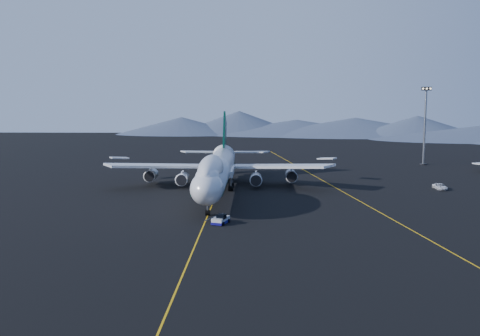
{
  "coord_description": "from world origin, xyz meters",
  "views": [
    {
      "loc": [
        9.39,
        -129.42,
        22.35
      ],
      "look_at": [
        5.56,
        1.0,
        6.0
      ],
      "focal_mm": 40.0,
      "sensor_mm": 36.0,
      "label": 1
    }
  ],
  "objects_px": {
    "boeing_747": "(217,169)",
    "floodlight_mast": "(425,126)",
    "pushback_tug": "(221,220)",
    "service_van": "(440,187)"
  },
  "relations": [
    {
      "from": "boeing_747",
      "to": "floodlight_mast",
      "type": "xyz_separation_m",
      "value": [
        68.8,
        60.23,
        8.02
      ]
    },
    {
      "from": "pushback_tug",
      "to": "service_van",
      "type": "distance_m",
      "value": 66.57
    },
    {
      "from": "boeing_747",
      "to": "service_van",
      "type": "xyz_separation_m",
      "value": [
        56.41,
        6.31,
        -5.07
      ]
    },
    {
      "from": "boeing_747",
      "to": "floodlight_mast",
      "type": "distance_m",
      "value": 91.79
    },
    {
      "from": "pushback_tug",
      "to": "floodlight_mast",
      "type": "xyz_separation_m",
      "value": [
        65.8,
        93.64,
        13.26
      ]
    },
    {
      "from": "boeing_747",
      "to": "floodlight_mast",
      "type": "bearing_deg",
      "value": 41.2
    },
    {
      "from": "pushback_tug",
      "to": "floodlight_mast",
      "type": "distance_m",
      "value": 115.22
    },
    {
      "from": "pushback_tug",
      "to": "service_van",
      "type": "xyz_separation_m",
      "value": [
        53.41,
        39.73,
        0.16
      ]
    },
    {
      "from": "service_van",
      "to": "floodlight_mast",
      "type": "relative_size",
      "value": 0.2
    },
    {
      "from": "pushback_tug",
      "to": "boeing_747",
      "type": "bearing_deg",
      "value": 114.33
    }
  ]
}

